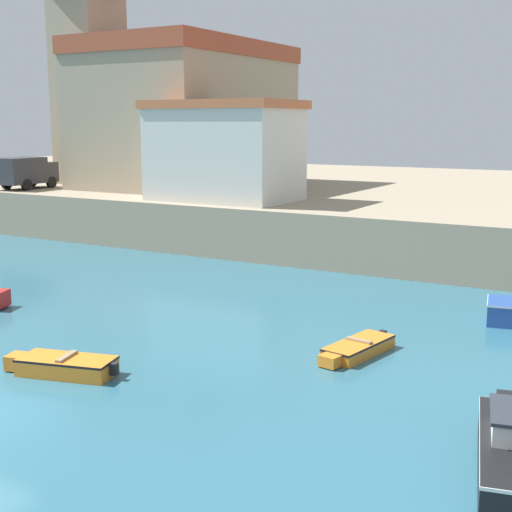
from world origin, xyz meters
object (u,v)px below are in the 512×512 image
at_px(harbor_shed_mid_row, 225,150).
at_px(dinghy_orange_0, 357,348).
at_px(dinghy_orange_2, 64,365).
at_px(church, 172,108).
at_px(truck_on_quay, 26,171).

bearing_deg(harbor_shed_mid_row, dinghy_orange_0, -45.77).
relative_size(dinghy_orange_2, church, 0.23).
relative_size(dinghy_orange_0, harbor_shed_mid_row, 0.41).
height_order(harbor_shed_mid_row, truck_on_quay, harbor_shed_mid_row).
xyz_separation_m(dinghy_orange_2, harbor_shed_mid_row, (-7.86, 21.29, 5.51)).
relative_size(dinghy_orange_0, truck_on_quay, 0.82).
bearing_deg(dinghy_orange_0, harbor_shed_mid_row, 134.23).
height_order(dinghy_orange_2, church, church).
relative_size(dinghy_orange_2, truck_on_quay, 0.82).
distance_m(dinghy_orange_0, church, 33.69).
height_order(church, truck_on_quay, church).
bearing_deg(harbor_shed_mid_row, dinghy_orange_2, -69.74).
bearing_deg(truck_on_quay, harbor_shed_mid_row, 3.03).
height_order(dinghy_orange_2, truck_on_quay, truck_on_quay).
bearing_deg(dinghy_orange_0, church, 137.01).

